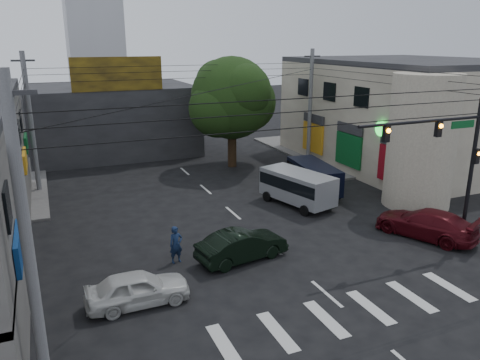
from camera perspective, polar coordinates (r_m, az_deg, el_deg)
ground at (r=21.95m, az=6.17°, el=-9.99°), size 160.00×160.00×0.00m
sidewalk_far_right at (r=45.75m, az=15.06°, el=3.79°), size 16.00×16.00×0.15m
building_right at (r=41.31m, az=19.72°, el=7.61°), size 14.00×18.00×8.00m
corner_column at (r=30.12m, az=21.25°, el=4.40°), size 4.00×4.00×8.00m
building_far at (r=43.96m, az=-15.31°, el=7.16°), size 14.00×10.00×6.00m
billboard at (r=38.66m, az=-14.73°, el=12.41°), size 7.00×0.30×2.60m
street_tree at (r=36.97m, az=-1.00°, el=9.92°), size 6.40×6.40×8.70m
traffic_gantry at (r=24.31m, az=24.12°, el=3.38°), size 7.10×0.35×7.20m
utility_pole_near_left at (r=13.60m, az=-24.47°, el=-7.44°), size 0.32×0.32×9.20m
utility_pole_far_left at (r=33.46m, az=-24.12°, el=6.26°), size 0.32×0.32×9.20m
utility_pole_far_right at (r=39.10m, az=8.54°, el=8.82°), size 0.32×0.32×9.20m
dark_sedan at (r=21.82m, az=0.24°, el=-7.98°), size 2.95×4.83×1.43m
white_compact at (r=18.83m, az=-12.35°, el=-12.78°), size 1.63×3.98×1.35m
maroon_sedan at (r=26.07m, az=21.70°, el=-4.93°), size 5.85×6.65×1.49m
silver_minivan at (r=29.00m, az=7.02°, el=-1.07°), size 5.86×4.46×2.08m
navy_van at (r=31.45m, az=8.95°, el=0.18°), size 5.46×3.15×1.99m
traffic_officer at (r=21.70m, az=-7.81°, el=-7.82°), size 0.77×0.62×1.75m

